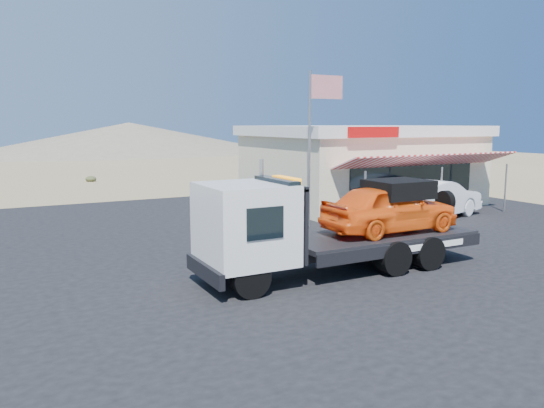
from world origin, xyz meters
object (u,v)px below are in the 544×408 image
object	(u,v)px
white_sedan	(435,199)
flagpole	(315,130)
jerky_store	(359,164)
tow_truck	(336,221)

from	to	relation	value
white_sedan	flagpole	distance (m)	6.33
white_sedan	jerky_store	world-z (taller)	jerky_store
jerky_store	flagpole	distance (m)	7.36
white_sedan	jerky_store	bearing A→B (deg)	-13.18
white_sedan	jerky_store	distance (m)	5.47
tow_truck	white_sedan	world-z (taller)	tow_truck
jerky_store	flagpole	world-z (taller)	flagpole
white_sedan	flagpole	bearing A→B (deg)	68.05
tow_truck	jerky_store	xyz separation A→B (m)	(8.58, 10.36, 0.55)
tow_truck	flagpole	xyz separation A→B (m)	(3.02, 5.89, 2.33)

